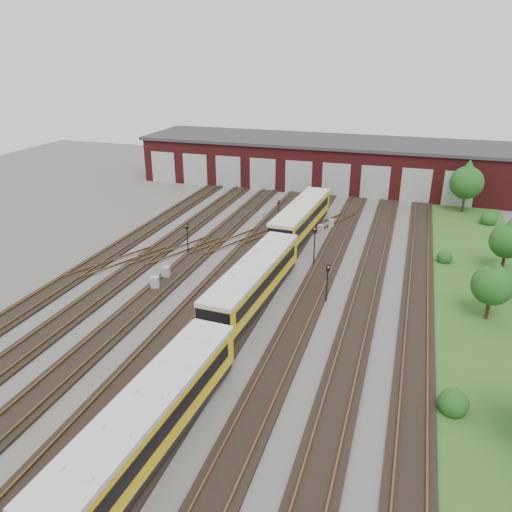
% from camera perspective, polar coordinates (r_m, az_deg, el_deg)
% --- Properties ---
extents(ground, '(120.00, 120.00, 0.00)m').
position_cam_1_polar(ground, '(37.14, -4.35, -6.54)').
color(ground, '#464341').
rests_on(ground, ground).
extents(track_network, '(30.40, 70.00, 0.33)m').
position_cam_1_polar(track_network, '(37.62, -4.26, -5.95)').
color(track_network, black).
rests_on(track_network, ground).
extents(maintenance_shed, '(51.00, 12.50, 6.35)m').
position_cam_1_polar(maintenance_shed, '(72.56, 7.56, 10.62)').
color(maintenance_shed, '#521415').
rests_on(maintenance_shed, ground).
extents(grass_verge, '(8.00, 55.00, 0.05)m').
position_cam_1_polar(grass_verge, '(44.29, 24.52, -3.59)').
color(grass_verge, '#29511B').
rests_on(grass_verge, ground).
extents(metro_train, '(3.39, 46.37, 2.94)m').
position_cam_1_polar(metro_train, '(37.67, -0.25, -2.88)').
color(metro_train, black).
rests_on(metro_train, ground).
extents(signal_mast_0, '(0.26, 0.25, 3.05)m').
position_cam_1_polar(signal_mast_0, '(47.11, -7.87, 2.43)').
color(signal_mast_0, black).
rests_on(signal_mast_0, ground).
extents(signal_mast_1, '(0.25, 0.24, 2.70)m').
position_cam_1_polar(signal_mast_1, '(55.23, 2.58, 5.42)').
color(signal_mast_1, black).
rests_on(signal_mast_1, ground).
extents(signal_mast_2, '(0.30, 0.28, 3.68)m').
position_cam_1_polar(signal_mast_2, '(44.36, 6.71, 1.71)').
color(signal_mast_2, black).
rests_on(signal_mast_2, ground).
extents(signal_mast_3, '(0.30, 0.28, 3.06)m').
position_cam_1_polar(signal_mast_3, '(38.24, 8.17, -2.50)').
color(signal_mast_3, black).
rests_on(signal_mast_3, ground).
extents(relay_cabinet_0, '(0.71, 0.62, 1.07)m').
position_cam_1_polar(relay_cabinet_0, '(42.94, -10.22, -1.85)').
color(relay_cabinet_0, '#9C9EA0').
rests_on(relay_cabinet_0, ground).
extents(relay_cabinet_1, '(0.73, 0.67, 0.98)m').
position_cam_1_polar(relay_cabinet_1, '(56.73, 0.70, 4.59)').
color(relay_cabinet_1, '#9C9EA0').
rests_on(relay_cabinet_1, ground).
extents(relay_cabinet_2, '(0.80, 0.74, 1.09)m').
position_cam_1_polar(relay_cabinet_2, '(41.16, -11.47, -3.04)').
color(relay_cabinet_2, '#9C9EA0').
rests_on(relay_cabinet_2, ground).
extents(relay_cabinet_3, '(0.69, 0.63, 0.95)m').
position_cam_1_polar(relay_cabinet_3, '(54.89, 8.55, 3.69)').
color(relay_cabinet_3, '#9C9EA0').
rests_on(relay_cabinet_3, ground).
extents(relay_cabinet_4, '(0.64, 0.59, 0.87)m').
position_cam_1_polar(relay_cabinet_4, '(53.22, 7.38, 3.10)').
color(relay_cabinet_4, '#9C9EA0').
rests_on(relay_cabinet_4, ground).
extents(tree_0, '(3.82, 3.82, 6.33)m').
position_cam_1_polar(tree_0, '(63.57, 23.01, 8.13)').
color(tree_0, black).
rests_on(tree_0, ground).
extents(tree_1, '(3.00, 3.00, 4.97)m').
position_cam_1_polar(tree_1, '(47.68, 26.88, 1.93)').
color(tree_1, black).
rests_on(tree_1, ground).
extents(tree_3, '(2.88, 2.88, 4.78)m').
position_cam_1_polar(tree_3, '(38.63, 25.49, -2.55)').
color(tree_3, black).
rests_on(tree_3, ground).
extents(bush_0, '(1.63, 1.63, 1.63)m').
position_cam_1_polar(bush_0, '(29.53, 21.68, -15.00)').
color(bush_0, '#174614').
rests_on(bush_0, ground).
extents(bush_1, '(1.37, 1.37, 1.37)m').
position_cam_1_polar(bush_1, '(48.46, 20.78, 0.08)').
color(bush_1, '#174614').
rests_on(bush_1, ground).
extents(bush_2, '(1.75, 1.75, 1.75)m').
position_cam_1_polar(bush_2, '(60.93, 25.08, 4.08)').
color(bush_2, '#174614').
rests_on(bush_2, ground).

